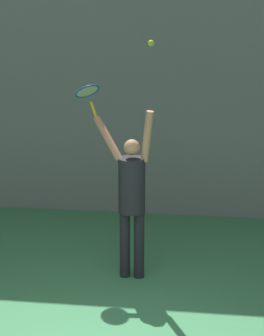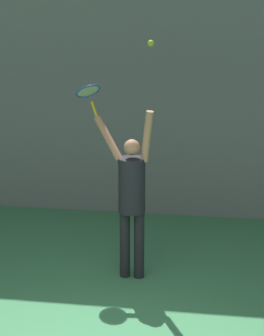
% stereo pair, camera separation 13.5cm
% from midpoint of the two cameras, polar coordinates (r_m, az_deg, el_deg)
% --- Properties ---
extents(back_wall, '(18.00, 0.10, 5.00)m').
position_cam_midpoint_polar(back_wall, '(9.49, 1.42, 10.13)').
color(back_wall, slate).
rests_on(back_wall, ground_plane).
extents(tennis_player, '(0.82, 0.49, 2.16)m').
position_cam_midpoint_polar(tennis_player, '(7.47, -0.55, -2.45)').
color(tennis_player, black).
rests_on(tennis_player, ground_plane).
extents(tennis_racket, '(0.43, 0.42, 0.41)m').
position_cam_midpoint_polar(tennis_racket, '(7.70, -4.67, 7.05)').
color(tennis_racket, yellow).
extents(tennis_ball, '(0.07, 0.07, 0.07)m').
position_cam_midpoint_polar(tennis_ball, '(6.98, 1.23, 11.63)').
color(tennis_ball, '#CCDB2D').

